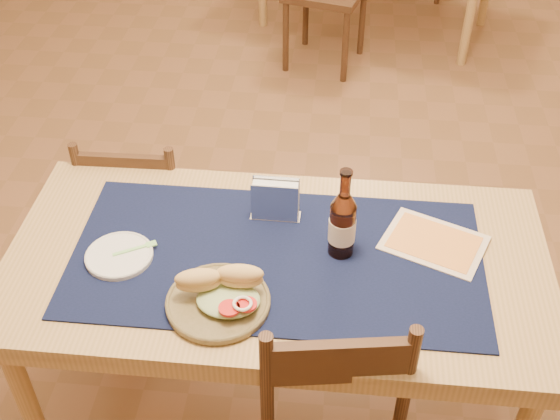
# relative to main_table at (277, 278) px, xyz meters

# --- Properties ---
(main_table) EXTENTS (1.60, 0.80, 0.75)m
(main_table) POSITION_rel_main_table_xyz_m (0.00, 0.00, 0.00)
(main_table) COLOR tan
(main_table) RESTS_ON ground
(placemat) EXTENTS (1.20, 0.60, 0.01)m
(placemat) POSITION_rel_main_table_xyz_m (0.00, 0.00, 0.09)
(placemat) COLOR #0F1437
(placemat) RESTS_ON main_table
(baseboard) EXTENTS (6.00, 7.00, 0.10)m
(baseboard) POSITION_rel_main_table_xyz_m (0.00, 0.80, -0.62)
(baseboard) COLOR #4B2E1B
(baseboard) RESTS_ON ground
(chair_main_far) EXTENTS (0.39, 0.39, 0.83)m
(chair_main_far) POSITION_rel_main_table_xyz_m (-0.57, 0.53, -0.24)
(chair_main_far) COLOR #4B2E1B
(chair_main_far) RESTS_ON ground
(sandwich_plate) EXTENTS (0.29, 0.29, 0.11)m
(sandwich_plate) POSITION_rel_main_table_xyz_m (-0.13, -0.20, 0.12)
(sandwich_plate) COLOR brown
(sandwich_plate) RESTS_ON placemat
(side_plate) EXTENTS (0.20, 0.20, 0.02)m
(side_plate) POSITION_rel_main_table_xyz_m (-0.46, -0.05, 0.10)
(side_plate) COLOR silver
(side_plate) RESTS_ON placemat
(fork) EXTENTS (0.12, 0.08, 0.00)m
(fork) POSITION_rel_main_table_xyz_m (-0.41, -0.02, 0.10)
(fork) COLOR #91E37C
(fork) RESTS_ON side_plate
(beer_bottle) EXTENTS (0.08, 0.08, 0.30)m
(beer_bottle) POSITION_rel_main_table_xyz_m (0.18, 0.04, 0.20)
(beer_bottle) COLOR #401A0B
(beer_bottle) RESTS_ON placemat
(napkin_holder) EXTENTS (0.16, 0.06, 0.14)m
(napkin_holder) POSITION_rel_main_table_xyz_m (-0.02, 0.18, 0.15)
(napkin_holder) COLOR silver
(napkin_holder) RESTS_ON placemat
(menu_card) EXTENTS (0.35, 0.31, 0.01)m
(menu_card) POSITION_rel_main_table_xyz_m (0.46, 0.10, 0.09)
(menu_card) COLOR beige
(menu_card) RESTS_ON placemat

